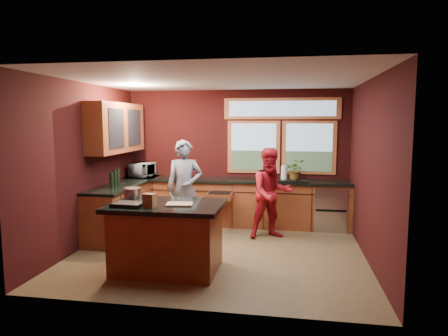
% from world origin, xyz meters
% --- Properties ---
extents(floor, '(4.50, 4.50, 0.00)m').
position_xyz_m(floor, '(0.00, 0.00, 0.00)').
color(floor, brown).
rests_on(floor, ground).
extents(room_shell, '(4.52, 4.02, 2.71)m').
position_xyz_m(room_shell, '(-0.60, 0.32, 1.80)').
color(room_shell, black).
rests_on(room_shell, ground).
extents(back_counter, '(4.50, 0.64, 0.93)m').
position_xyz_m(back_counter, '(0.20, 1.70, 0.46)').
color(back_counter, '#5E3016').
rests_on(back_counter, floor).
extents(left_counter, '(0.64, 2.30, 0.93)m').
position_xyz_m(left_counter, '(-1.95, 0.85, 0.47)').
color(left_counter, '#5E3016').
rests_on(left_counter, floor).
extents(island, '(1.55, 1.05, 0.95)m').
position_xyz_m(island, '(-0.58, -0.89, 0.48)').
color(island, '#5E3016').
rests_on(island, floor).
extents(person_grey, '(0.72, 0.56, 1.74)m').
position_xyz_m(person_grey, '(-0.76, 0.73, 0.87)').
color(person_grey, slate).
rests_on(person_grey, floor).
extents(person_red, '(0.95, 0.86, 1.61)m').
position_xyz_m(person_red, '(0.77, 0.92, 0.80)').
color(person_red, maroon).
rests_on(person_red, floor).
extents(microwave, '(0.44, 0.58, 0.29)m').
position_xyz_m(microwave, '(-1.92, 1.70, 1.08)').
color(microwave, '#999999').
rests_on(microwave, left_counter).
extents(potted_plant, '(0.37, 0.32, 0.41)m').
position_xyz_m(potted_plant, '(1.20, 1.75, 1.13)').
color(potted_plant, '#999999').
rests_on(potted_plant, back_counter).
extents(paper_towel, '(0.12, 0.12, 0.28)m').
position_xyz_m(paper_towel, '(0.98, 1.70, 1.07)').
color(paper_towel, silver).
rests_on(paper_towel, back_counter).
extents(cutting_board, '(0.38, 0.30, 0.02)m').
position_xyz_m(cutting_board, '(-0.38, -0.94, 0.95)').
color(cutting_board, '#A58055').
rests_on(cutting_board, island).
extents(stock_pot, '(0.24, 0.24, 0.18)m').
position_xyz_m(stock_pot, '(-1.13, -0.74, 1.03)').
color(stock_pot, '#ADACB1').
rests_on(stock_pot, island).
extents(paper_bag, '(0.17, 0.15, 0.18)m').
position_xyz_m(paper_bag, '(-0.73, -1.14, 1.03)').
color(paper_bag, brown).
rests_on(paper_bag, island).
extents(black_tray, '(0.41, 0.30, 0.05)m').
position_xyz_m(black_tray, '(-1.03, -1.14, 0.97)').
color(black_tray, black).
rests_on(black_tray, island).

